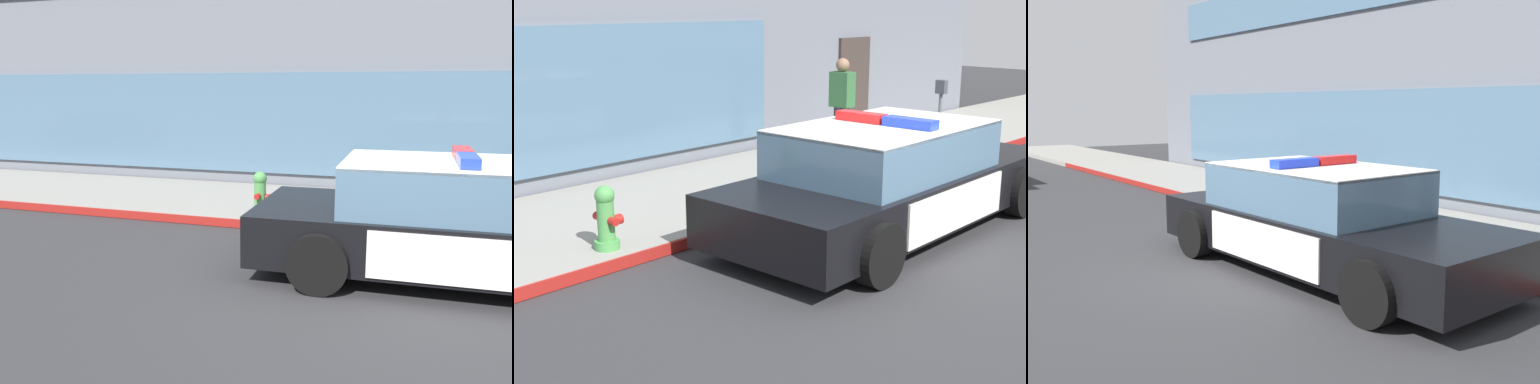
% 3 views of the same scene
% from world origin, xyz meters
% --- Properties ---
extents(ground, '(48.00, 48.00, 0.00)m').
position_xyz_m(ground, '(0.00, 0.00, 0.00)').
color(ground, '#303033').
extents(sidewalk, '(48.00, 3.07, 0.15)m').
position_xyz_m(sidewalk, '(0.00, 3.59, 0.07)').
color(sidewalk, gray).
rests_on(sidewalk, ground).
extents(curb_red_paint, '(28.80, 0.04, 0.14)m').
position_xyz_m(curb_red_paint, '(0.00, 2.05, 0.08)').
color(curb_red_paint, maroon).
rests_on(curb_red_paint, ground).
extents(police_cruiser, '(5.18, 2.24, 1.49)m').
position_xyz_m(police_cruiser, '(0.90, 0.75, 0.68)').
color(police_cruiser, black).
rests_on(police_cruiser, ground).
extents(fire_hydrant, '(0.34, 0.39, 0.73)m').
position_xyz_m(fire_hydrant, '(-2.17, 2.37, 0.50)').
color(fire_hydrant, '#4C994C').
rests_on(fire_hydrant, sidewalk).
extents(pedestrian_on_sidewalk, '(0.28, 0.40, 1.71)m').
position_xyz_m(pedestrian_on_sidewalk, '(3.79, 3.75, 1.01)').
color(pedestrian_on_sidewalk, '#23232D').
rests_on(pedestrian_on_sidewalk, sidewalk).
extents(parking_meter, '(0.12, 0.18, 1.34)m').
position_xyz_m(parking_meter, '(4.88, 2.40, 1.08)').
color(parking_meter, slate).
rests_on(parking_meter, sidewalk).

